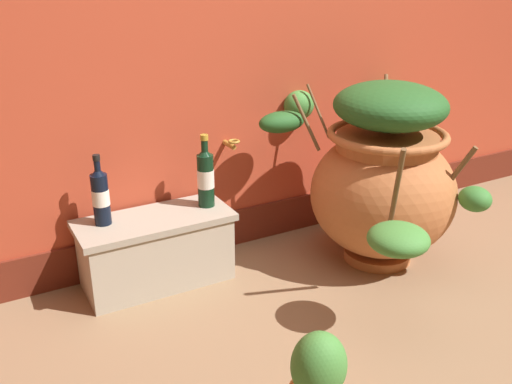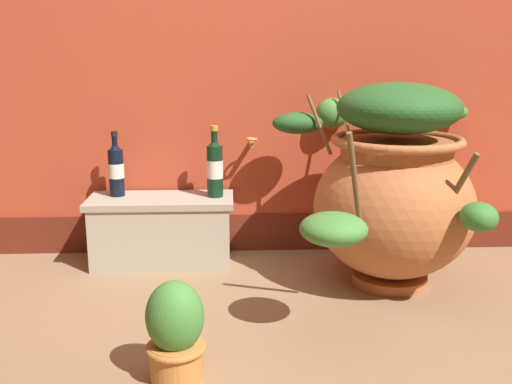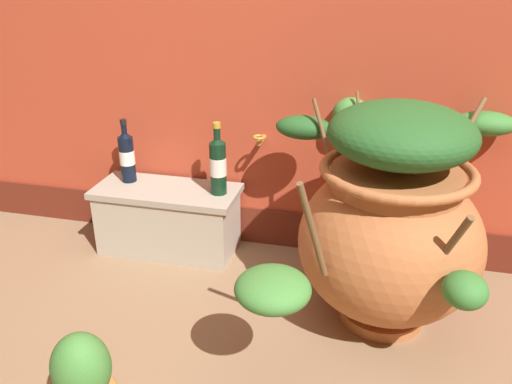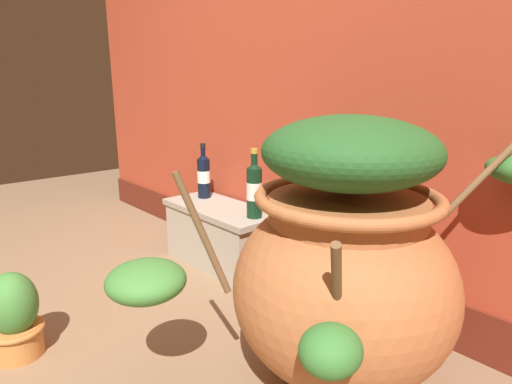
{
  "view_description": "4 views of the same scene",
  "coord_description": "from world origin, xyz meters",
  "px_view_note": "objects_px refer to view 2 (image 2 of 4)",
  "views": [
    {
      "loc": [
        -1.29,
        -1.25,
        1.36
      ],
      "look_at": [
        -0.19,
        0.76,
        0.42
      ],
      "focal_mm": 39.62,
      "sensor_mm": 36.0,
      "label": 1
    },
    {
      "loc": [
        -0.27,
        -1.76,
        0.99
      ],
      "look_at": [
        -0.15,
        0.87,
        0.36
      ],
      "focal_mm": 41.16,
      "sensor_mm": 36.0,
      "label": 2
    },
    {
      "loc": [
        0.34,
        -1.15,
        1.31
      ],
      "look_at": [
        -0.13,
        0.77,
        0.43
      ],
      "focal_mm": 36.63,
      "sensor_mm": 36.0,
      "label": 3
    },
    {
      "loc": [
        1.14,
        -0.38,
        0.96
      ],
      "look_at": [
        -0.06,
        0.7,
        0.54
      ],
      "focal_mm": 30.16,
      "sensor_mm": 36.0,
      "label": 4
    }
  ],
  "objects_px": {
    "terracotta_urn": "(393,188)",
    "wine_bottle_middle": "(215,166)",
    "potted_shrub": "(175,332)",
    "wine_bottle_left": "(116,168)"
  },
  "relations": [
    {
      "from": "terracotta_urn",
      "to": "potted_shrub",
      "type": "xyz_separation_m",
      "value": [
        -0.86,
        -0.73,
        -0.27
      ]
    },
    {
      "from": "wine_bottle_middle",
      "to": "potted_shrub",
      "type": "height_order",
      "value": "wine_bottle_middle"
    },
    {
      "from": "wine_bottle_middle",
      "to": "terracotta_urn",
      "type": "bearing_deg",
      "value": -22.69
    },
    {
      "from": "terracotta_urn",
      "to": "wine_bottle_left",
      "type": "distance_m",
      "value": 1.28
    },
    {
      "from": "wine_bottle_left",
      "to": "potted_shrub",
      "type": "distance_m",
      "value": 1.18
    },
    {
      "from": "terracotta_urn",
      "to": "wine_bottle_middle",
      "type": "height_order",
      "value": "terracotta_urn"
    },
    {
      "from": "wine_bottle_middle",
      "to": "potted_shrub",
      "type": "bearing_deg",
      "value": -95.43
    },
    {
      "from": "wine_bottle_middle",
      "to": "potted_shrub",
      "type": "relative_size",
      "value": 1.05
    },
    {
      "from": "wine_bottle_left",
      "to": "wine_bottle_middle",
      "type": "height_order",
      "value": "wine_bottle_middle"
    },
    {
      "from": "potted_shrub",
      "to": "terracotta_urn",
      "type": "bearing_deg",
      "value": 40.41
    }
  ]
}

